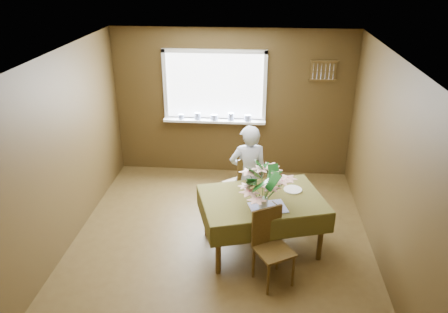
# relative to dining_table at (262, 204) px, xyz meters

# --- Properties ---
(floor) EXTENTS (4.50, 4.50, 0.00)m
(floor) POSITION_rel_dining_table_xyz_m (-0.53, -0.02, -0.65)
(floor) COLOR #483518
(floor) RESTS_ON ground
(ceiling) EXTENTS (4.50, 4.50, 0.00)m
(ceiling) POSITION_rel_dining_table_xyz_m (-0.53, -0.02, 1.85)
(ceiling) COLOR white
(ceiling) RESTS_ON wall_back
(wall_back) EXTENTS (4.00, 0.00, 4.00)m
(wall_back) POSITION_rel_dining_table_xyz_m (-0.53, 2.23, 0.60)
(wall_back) COLOR brown
(wall_back) RESTS_ON floor
(wall_front) EXTENTS (4.00, 0.00, 4.00)m
(wall_front) POSITION_rel_dining_table_xyz_m (-0.53, -2.27, 0.60)
(wall_front) COLOR brown
(wall_front) RESTS_ON floor
(wall_left) EXTENTS (0.00, 4.50, 4.50)m
(wall_left) POSITION_rel_dining_table_xyz_m (-2.53, -0.02, 0.60)
(wall_left) COLOR brown
(wall_left) RESTS_ON floor
(wall_right) EXTENTS (0.00, 4.50, 4.50)m
(wall_right) POSITION_rel_dining_table_xyz_m (1.47, -0.02, 0.60)
(wall_right) COLOR brown
(wall_right) RESTS_ON floor
(window_assembly) EXTENTS (1.72, 0.20, 1.22)m
(window_assembly) POSITION_rel_dining_table_xyz_m (-0.82, 2.18, 0.70)
(window_assembly) COLOR white
(window_assembly) RESTS_ON wall_back
(spoon_rack) EXTENTS (0.44, 0.05, 0.33)m
(spoon_rack) POSITION_rel_dining_table_xyz_m (0.92, 2.20, 1.20)
(spoon_rack) COLOR brown
(spoon_rack) RESTS_ON wall_back
(dining_table) EXTENTS (1.76, 1.43, 0.75)m
(dining_table) POSITION_rel_dining_table_xyz_m (0.00, 0.00, 0.00)
(dining_table) COLOR brown
(dining_table) RESTS_ON floor
(chair_far) EXTENTS (0.59, 0.59, 0.98)m
(chair_far) POSITION_rel_dining_table_xyz_m (-0.25, 0.79, -0.12)
(chair_far) COLOR brown
(chair_far) RESTS_ON floor
(chair_near) EXTENTS (0.53, 0.53, 0.91)m
(chair_near) POSITION_rel_dining_table_xyz_m (0.11, -0.61, -0.15)
(chair_near) COLOR brown
(chair_near) RESTS_ON floor
(seated_woman) EXTENTS (0.59, 0.45, 1.46)m
(seated_woman) POSITION_rel_dining_table_xyz_m (-0.20, 0.67, 0.08)
(seated_woman) COLOR white
(seated_woman) RESTS_ON floor
(flower_bouquet) EXTENTS (0.56, 0.56, 0.48)m
(flower_bouquet) POSITION_rel_dining_table_xyz_m (0.01, -0.25, 0.40)
(flower_bouquet) COLOR white
(flower_bouquet) RESTS_ON dining_table
(side_plate) EXTENTS (0.30, 0.30, 0.01)m
(side_plate) POSITION_rel_dining_table_xyz_m (0.39, 0.24, 0.10)
(side_plate) COLOR white
(side_plate) RESTS_ON dining_table
(table_knife) EXTENTS (0.13, 0.19, 0.00)m
(table_knife) POSITION_rel_dining_table_xyz_m (0.18, -0.17, 0.10)
(table_knife) COLOR silver
(table_knife) RESTS_ON dining_table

